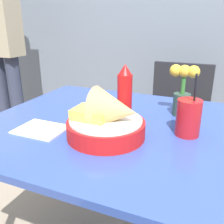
{
  "coord_description": "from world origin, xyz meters",
  "views": [
    {
      "loc": [
        0.36,
        -0.85,
        1.11
      ],
      "look_at": [
        0.01,
        -0.04,
        0.78
      ],
      "focal_mm": 40.0,
      "sensor_mm": 36.0,
      "label": 1
    }
  ],
  "objects_px": {
    "flower_vase": "(183,90)",
    "person_standing": "(0,35)",
    "ketchup_bottle": "(125,93)",
    "food_basket": "(108,121)",
    "chair_far_window": "(177,114)",
    "drink_cup": "(188,119)"
  },
  "relations": [
    {
      "from": "food_basket",
      "to": "flower_vase",
      "type": "bearing_deg",
      "value": 58.43
    },
    {
      "from": "chair_far_window",
      "to": "ketchup_bottle",
      "type": "xyz_separation_m",
      "value": [
        -0.12,
        -0.73,
        0.33
      ]
    },
    {
      "from": "food_basket",
      "to": "person_standing",
      "type": "xyz_separation_m",
      "value": [
        -1.31,
        0.84,
        0.22
      ]
    },
    {
      "from": "chair_far_window",
      "to": "person_standing",
      "type": "height_order",
      "value": "person_standing"
    },
    {
      "from": "flower_vase",
      "to": "drink_cup",
      "type": "bearing_deg",
      "value": -75.13
    },
    {
      "from": "person_standing",
      "to": "ketchup_bottle",
      "type": "bearing_deg",
      "value": -26.38
    },
    {
      "from": "chair_far_window",
      "to": "flower_vase",
      "type": "distance_m",
      "value": 0.7
    },
    {
      "from": "food_basket",
      "to": "ketchup_bottle",
      "type": "height_order",
      "value": "ketchup_bottle"
    },
    {
      "from": "person_standing",
      "to": "chair_far_window",
      "type": "bearing_deg",
      "value": 3.74
    },
    {
      "from": "ketchup_bottle",
      "to": "drink_cup",
      "type": "bearing_deg",
      "value": -14.72
    },
    {
      "from": "chair_far_window",
      "to": "flower_vase",
      "type": "xyz_separation_m",
      "value": [
        0.09,
        -0.61,
        0.33
      ]
    },
    {
      "from": "food_basket",
      "to": "flower_vase",
      "type": "relative_size",
      "value": 1.26
    },
    {
      "from": "food_basket",
      "to": "drink_cup",
      "type": "bearing_deg",
      "value": 27.43
    },
    {
      "from": "food_basket",
      "to": "chair_far_window",
      "type": "bearing_deg",
      "value": 83.4
    },
    {
      "from": "ketchup_bottle",
      "to": "flower_vase",
      "type": "bearing_deg",
      "value": 30.14
    },
    {
      "from": "chair_far_window",
      "to": "food_basket",
      "type": "xyz_separation_m",
      "value": [
        -0.11,
        -0.93,
        0.28
      ]
    },
    {
      "from": "flower_vase",
      "to": "person_standing",
      "type": "xyz_separation_m",
      "value": [
        -1.51,
        0.52,
        0.17
      ]
    },
    {
      "from": "chair_far_window",
      "to": "person_standing",
      "type": "xyz_separation_m",
      "value": [
        -1.42,
        -0.09,
        0.5
      ]
    },
    {
      "from": "food_basket",
      "to": "drink_cup",
      "type": "relative_size",
      "value": 1.2
    },
    {
      "from": "food_basket",
      "to": "person_standing",
      "type": "bearing_deg",
      "value": 147.29
    },
    {
      "from": "chair_far_window",
      "to": "food_basket",
      "type": "height_order",
      "value": "food_basket"
    },
    {
      "from": "drink_cup",
      "to": "flower_vase",
      "type": "xyz_separation_m",
      "value": [
        -0.05,
        0.19,
        0.05
      ]
    }
  ]
}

